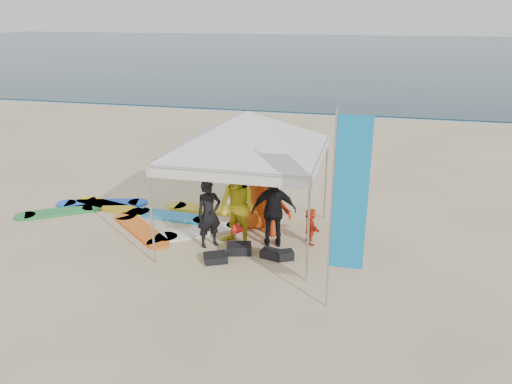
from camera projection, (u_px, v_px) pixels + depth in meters
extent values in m
plane|color=beige|center=(191.00, 290.00, 9.85)|extent=(120.00, 120.00, 0.00)
cube|color=#0C2633|center=(354.00, 51.00, 64.58)|extent=(160.00, 84.00, 0.08)
cube|color=silver|center=(312.00, 113.00, 26.45)|extent=(160.00, 1.20, 0.01)
imported|color=black|center=(209.00, 214.00, 11.44)|extent=(0.69, 0.68, 1.60)
imported|color=yellow|center=(237.00, 208.00, 11.39)|extent=(1.15, 1.04, 1.92)
imported|color=red|center=(273.00, 199.00, 12.01)|extent=(1.36, 1.26, 1.84)
imported|color=black|center=(274.00, 211.00, 11.42)|extent=(1.10, 0.67, 1.75)
imported|color=#C84D11|center=(259.00, 192.00, 12.37)|extent=(1.05, 0.82, 1.91)
imported|color=red|center=(310.00, 226.00, 11.68)|extent=(0.53, 0.85, 0.88)
cylinder|color=#A5A5A8|center=(204.00, 170.00, 13.58)|extent=(0.05, 0.05, 2.22)
cylinder|color=#A5A5A8|center=(326.00, 179.00, 12.85)|extent=(0.05, 0.05, 2.22)
cylinder|color=#A5A5A8|center=(152.00, 216.00, 10.54)|extent=(0.05, 0.05, 2.22)
cylinder|color=#A5A5A8|center=(308.00, 231.00, 9.81)|extent=(0.05, 0.05, 2.22)
cube|color=white|center=(226.00, 177.00, 9.83)|extent=(3.43, 0.02, 0.24)
cube|color=white|center=(263.00, 138.00, 12.87)|extent=(3.43, 0.02, 0.24)
cube|color=white|center=(179.00, 150.00, 11.72)|extent=(0.02, 3.43, 0.24)
cube|color=white|center=(320.00, 160.00, 10.99)|extent=(0.02, 3.43, 0.24)
pyramid|color=white|center=(247.00, 111.00, 11.00)|extent=(4.71, 4.71, 0.89)
cylinder|color=#A5A5A8|center=(331.00, 214.00, 8.69)|extent=(0.04, 0.04, 3.73)
cube|color=#0C80C4|center=(351.00, 196.00, 8.49)|extent=(0.59, 0.03, 2.77)
cylinder|color=#A5A5A8|center=(235.00, 237.00, 11.46)|extent=(0.02, 0.02, 0.60)
cone|color=red|center=(240.00, 229.00, 11.37)|extent=(0.28, 0.28, 0.28)
cube|color=black|center=(239.00, 249.00, 11.31)|extent=(0.64, 0.50, 0.22)
cube|color=black|center=(272.00, 254.00, 11.11)|extent=(0.52, 0.40, 0.18)
cube|color=black|center=(215.00, 258.00, 10.96)|extent=(0.62, 0.57, 0.16)
cube|color=black|center=(285.00, 255.00, 11.04)|extent=(0.44, 0.39, 0.20)
cube|color=#25873C|center=(59.00, 212.00, 13.54)|extent=(1.73, 1.40, 0.07)
cube|color=yellow|center=(111.00, 207.00, 13.91)|extent=(1.99, 1.04, 0.07)
cube|color=orange|center=(141.00, 230.00, 12.47)|extent=(1.84, 1.67, 0.07)
cube|color=gold|center=(212.00, 209.00, 13.72)|extent=(2.07, 0.54, 0.07)
cube|color=blue|center=(102.00, 203.00, 14.15)|extent=(2.08, 1.08, 0.07)
cube|color=#268DCC|center=(171.00, 216.00, 13.28)|extent=(1.93, 0.70, 0.07)
cube|color=white|center=(203.00, 231.00, 12.37)|extent=(1.79, 1.51, 0.07)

